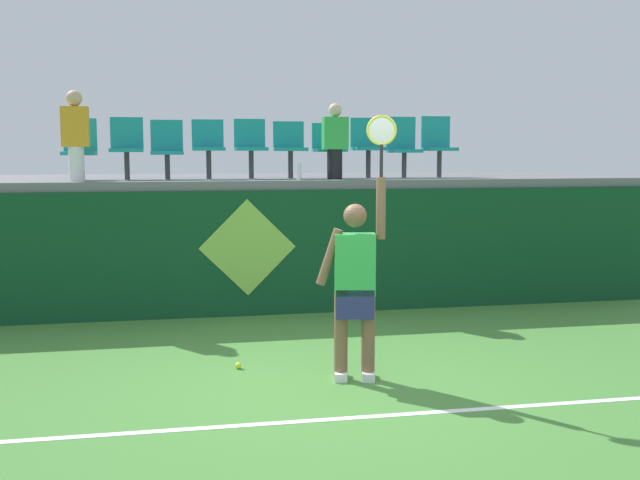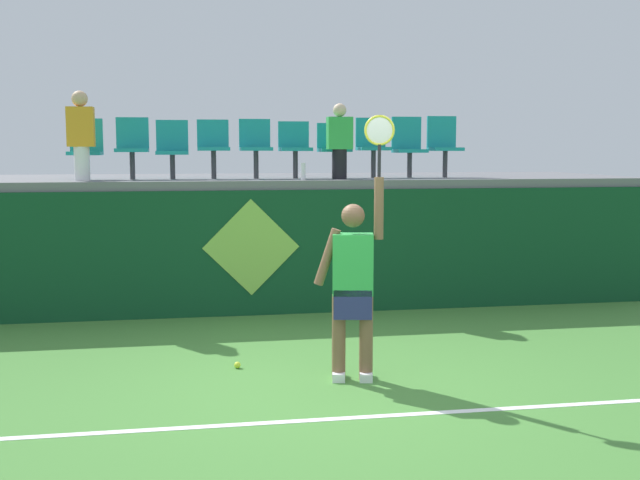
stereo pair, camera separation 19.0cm
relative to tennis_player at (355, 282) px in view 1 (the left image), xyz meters
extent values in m
plane|color=#478438|center=(-0.33, -0.28, -0.94)|extent=(40.00, 40.00, 0.00)
cube|color=#0F4223|center=(-0.33, 3.08, -0.11)|extent=(10.77, 0.20, 1.65)
cube|color=slate|center=(-0.33, 4.58, 0.77)|extent=(10.77, 3.10, 0.12)
cube|color=white|center=(-0.33, -1.04, -0.94)|extent=(9.69, 0.08, 0.01)
cube|color=white|center=(-0.13, 0.03, -0.90)|extent=(0.17, 0.28, 0.08)
cube|color=white|center=(0.12, -0.02, -0.90)|extent=(0.17, 0.28, 0.08)
cylinder|color=brown|center=(-0.13, 0.03, -0.53)|extent=(0.13, 0.13, 0.82)
cylinder|color=brown|center=(0.12, -0.02, -0.53)|extent=(0.13, 0.13, 0.82)
cube|color=navy|center=(-0.01, 0.00, -0.20)|extent=(0.40, 0.28, 0.28)
cube|color=green|center=(-0.01, 0.00, 0.17)|extent=(0.41, 0.29, 0.58)
sphere|color=brown|center=(-0.01, 0.00, 0.63)|extent=(0.22, 0.22, 0.22)
cylinder|color=brown|center=(-0.24, 0.05, 0.24)|extent=(0.27, 0.14, 0.55)
cylinder|color=brown|center=(0.23, -0.04, 0.70)|extent=(0.09, 0.09, 0.58)
cylinder|color=black|center=(0.23, -0.04, 1.14)|extent=(0.03, 0.03, 0.30)
torus|color=gold|center=(0.23, -0.04, 1.42)|extent=(0.28, 0.08, 0.28)
ellipsoid|color=silver|center=(0.23, -0.04, 1.42)|extent=(0.24, 0.06, 0.24)
sphere|color=#D1E533|center=(-1.07, 0.55, -0.91)|extent=(0.07, 0.07, 0.07)
cylinder|color=white|center=(0.01, 3.26, 0.95)|extent=(0.06, 0.06, 0.23)
cylinder|color=#38383D|center=(-2.88, 3.79, 1.00)|extent=(0.07, 0.07, 0.33)
cube|color=teal|center=(-2.88, 3.79, 1.19)|extent=(0.44, 0.42, 0.05)
cube|color=teal|center=(-2.88, 3.98, 1.44)|extent=(0.44, 0.04, 0.45)
cylinder|color=#38383D|center=(-2.27, 3.79, 1.02)|extent=(0.07, 0.07, 0.37)
cube|color=teal|center=(-2.27, 3.79, 1.23)|extent=(0.44, 0.42, 0.05)
cube|color=teal|center=(-2.27, 3.98, 1.47)|extent=(0.44, 0.04, 0.43)
cylinder|color=#38383D|center=(-1.73, 3.79, 1.00)|extent=(0.07, 0.07, 0.34)
cube|color=teal|center=(-1.73, 3.79, 1.20)|extent=(0.44, 0.42, 0.05)
cube|color=teal|center=(-1.73, 3.98, 1.44)|extent=(0.44, 0.04, 0.43)
cylinder|color=#38383D|center=(-1.17, 3.79, 1.03)|extent=(0.07, 0.07, 0.39)
cube|color=teal|center=(-1.17, 3.79, 1.25)|extent=(0.44, 0.42, 0.05)
cube|color=teal|center=(-1.17, 3.98, 1.47)|extent=(0.44, 0.04, 0.38)
cylinder|color=#38383D|center=(-0.58, 3.79, 1.03)|extent=(0.07, 0.07, 0.39)
cube|color=teal|center=(-0.58, 3.79, 1.25)|extent=(0.44, 0.42, 0.05)
cube|color=teal|center=(-0.58, 3.98, 1.47)|extent=(0.44, 0.04, 0.40)
cylinder|color=#38383D|center=(-0.03, 3.79, 1.03)|extent=(0.07, 0.07, 0.39)
cube|color=teal|center=(-0.03, 3.79, 1.24)|extent=(0.44, 0.42, 0.05)
cube|color=teal|center=(-0.03, 3.98, 1.45)|extent=(0.44, 0.04, 0.37)
cylinder|color=#38383D|center=(0.54, 3.79, 1.02)|extent=(0.07, 0.07, 0.37)
cube|color=teal|center=(0.54, 3.79, 1.23)|extent=(0.44, 0.42, 0.05)
cube|color=teal|center=(0.54, 3.98, 1.44)|extent=(0.44, 0.04, 0.36)
cylinder|color=#38383D|center=(1.10, 3.79, 1.03)|extent=(0.07, 0.07, 0.39)
cube|color=teal|center=(1.10, 3.79, 1.25)|extent=(0.44, 0.42, 0.05)
cube|color=teal|center=(1.10, 3.98, 1.49)|extent=(0.44, 0.04, 0.42)
cylinder|color=#38383D|center=(1.64, 3.79, 1.01)|extent=(0.07, 0.07, 0.36)
cube|color=teal|center=(1.64, 3.79, 1.22)|extent=(0.44, 0.42, 0.05)
cube|color=teal|center=(1.64, 3.98, 1.48)|extent=(0.44, 0.04, 0.47)
cylinder|color=#38383D|center=(2.18, 3.79, 1.03)|extent=(0.07, 0.07, 0.39)
cube|color=teal|center=(2.18, 3.79, 1.25)|extent=(0.44, 0.42, 0.05)
cube|color=teal|center=(2.18, 3.98, 1.50)|extent=(0.44, 0.04, 0.46)
cylinder|color=white|center=(-2.88, 3.44, 1.06)|extent=(0.20, 0.20, 0.44)
cube|color=orange|center=(-2.88, 3.44, 1.53)|extent=(0.34, 0.20, 0.51)
sphere|color=#DBAD84|center=(-2.88, 3.44, 1.89)|extent=(0.21, 0.21, 0.21)
cylinder|color=black|center=(0.54, 3.41, 1.04)|extent=(0.20, 0.20, 0.41)
cube|color=green|center=(0.54, 3.41, 1.46)|extent=(0.34, 0.20, 0.44)
sphere|color=beige|center=(0.54, 3.41, 1.78)|extent=(0.18, 0.18, 0.18)
cube|color=#0F4223|center=(-0.73, 2.98, -0.94)|extent=(0.90, 0.01, 0.00)
plane|color=#8CC64C|center=(-0.73, 2.97, -0.03)|extent=(1.27, 0.00, 1.27)
camera|label=1|loc=(-1.69, -6.93, 1.26)|focal=43.02mm
camera|label=2|loc=(-1.51, -6.97, 1.26)|focal=43.02mm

